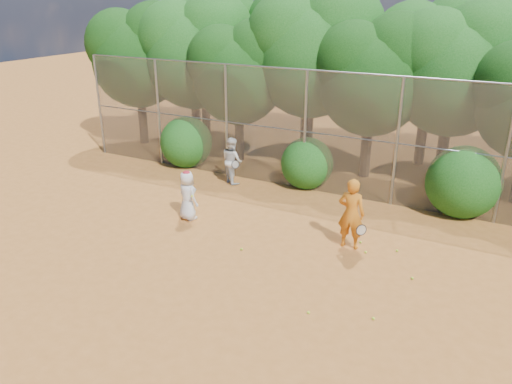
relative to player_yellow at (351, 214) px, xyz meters
The scene contains 24 objects.
ground 3.27m from the player_yellow, 123.07° to the right, with size 80.00×80.00×0.00m, color #A45E25.
fence_back 3.99m from the player_yellow, 118.37° to the left, with size 20.05×0.09×4.03m.
tree_0 12.75m from the player_yellow, 154.08° to the left, with size 4.38×3.81×6.00m.
tree_1 10.96m from the player_yellow, 145.60° to the left, with size 4.64×4.03×6.35m.
tree_2 8.49m from the player_yellow, 139.73° to the left, with size 3.99×3.47×5.47m.
tree_3 7.99m from the player_yellow, 120.35° to the left, with size 4.89×4.26×6.70m.
tree_4 6.38m from the player_yellow, 101.60° to the left, with size 4.19×3.64×5.73m.
tree_5 7.25m from the player_yellow, 78.11° to the left, with size 4.51×3.92×6.17m.
tree_9 13.12m from the player_yellow, 139.55° to the left, with size 4.83×4.20×6.62m.
tree_10 10.30m from the player_yellow, 118.84° to the left, with size 5.15×4.48×7.06m.
tree_11 8.65m from the player_yellow, 87.48° to the left, with size 4.64×4.03×6.35m.
bush_0 8.54m from the player_yellow, 154.48° to the left, with size 2.00×2.00×2.00m, color #144D13.
bush_1 4.57m from the player_yellow, 126.33° to the left, with size 1.80×1.80×1.80m, color #144D13.
bush_2 4.34m from the player_yellow, 58.06° to the left, with size 2.20×2.20×2.20m, color #144D13.
player_yellow is the anchor object (origin of this frame).
player_teen 4.80m from the player_yellow, behind, with size 0.84×0.69×1.51m.
player_white 5.85m from the player_yellow, 151.66° to the left, with size 1.00×0.95×1.63m.
ball_0 2.23m from the player_yellow, 26.24° to the right, with size 0.07×0.07×0.07m, color #B0D426.
ball_1 1.00m from the player_yellow, 55.43° to the left, with size 0.07×0.07×0.07m, color #B0D426.
ball_2 3.41m from the player_yellow, 87.01° to the right, with size 0.07×0.07×0.07m, color #B0D426.
ball_3 3.33m from the player_yellow, 63.43° to the right, with size 0.07×0.07×0.07m, color #B0D426.
ball_4 2.99m from the player_yellow, 148.34° to the right, with size 0.07×0.07×0.07m, color #B0D426.
ball_5 1.54m from the player_yellow, 13.69° to the left, with size 0.07×0.07×0.07m, color #B0D426.
ball_6 1.06m from the player_yellow, 17.54° to the right, with size 0.07×0.07×0.07m, color #B0D426.
Camera 1 is at (4.93, -8.91, 6.23)m, focal length 35.00 mm.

